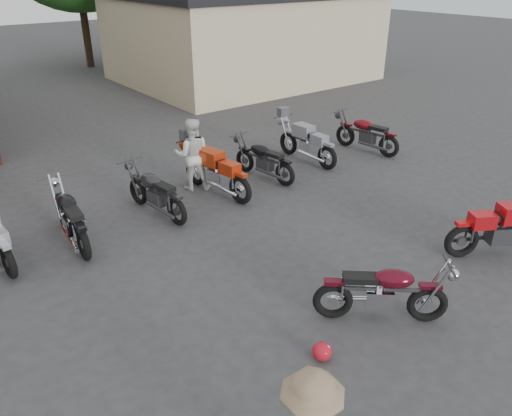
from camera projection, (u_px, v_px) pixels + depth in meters
ground at (377, 310)px, 7.58m from camera, size 90.00×90.00×0.00m
stucco_building at (243, 38)px, 22.13m from camera, size 10.00×8.00×3.50m
vintage_motorcycle at (384, 289)px, 7.16m from camera, size 1.83×1.70×1.09m
sportbike at (506, 225)px, 8.81m from camera, size 2.09×1.59×1.18m
helmet at (322, 351)px, 6.60m from camera, size 0.29×0.29×0.25m
person_light at (192, 155)px, 11.33m from camera, size 1.03×0.96×1.68m
row_bike_2 at (70, 214)px, 9.22m from camera, size 0.81×2.03×1.15m
row_bike_3 at (155, 190)px, 10.28m from camera, size 0.87×1.95×1.09m
row_bike_4 at (215, 168)px, 11.19m from camera, size 0.98×2.16×1.21m
row_bike_5 at (263, 158)px, 12.03m from camera, size 0.88×1.89×1.06m
row_bike_6 at (306, 140)px, 13.05m from camera, size 0.71×2.02×1.16m
row_bike_7 at (366, 132)px, 13.78m from camera, size 0.94×2.01×1.12m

